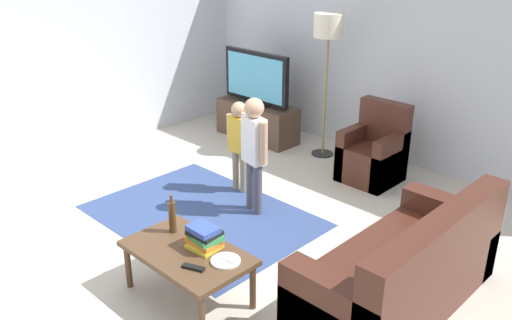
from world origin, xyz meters
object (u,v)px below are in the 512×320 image
at_px(child_near_tv, 239,139).
at_px(bottle, 172,216).
at_px(floor_lamp, 328,33).
at_px(armchair, 374,155).
at_px(plate, 226,261).
at_px(tv_stand, 257,121).
at_px(child_center, 254,145).
at_px(couch, 407,274).
at_px(book_stack, 204,237).
at_px(tv, 256,79).
at_px(tv_remote, 193,267).
at_px(coffee_table, 187,256).

relative_size(child_near_tv, bottle, 3.13).
relative_size(floor_lamp, bottle, 5.47).
xyz_separation_m(armchair, plate, (0.53, -2.80, 0.13)).
bearing_deg(floor_lamp, plate, -64.70).
height_order(tv_stand, child_center, child_center).
relative_size(couch, bottle, 5.53).
distance_m(child_near_tv, book_stack, 1.87).
bearing_deg(tv, tv_remote, -52.34).
distance_m(tv_stand, floor_lamp, 1.67).
xyz_separation_m(armchair, book_stack, (0.27, -2.77, 0.21)).
distance_m(coffee_table, plate, 0.34).
bearing_deg(child_center, bottle, -75.16).
height_order(bottle, tv_remote, bottle).
xyz_separation_m(armchair, child_center, (-0.43, -1.53, 0.42)).
xyz_separation_m(tv, child_center, (1.49, -1.55, -0.13)).
bearing_deg(child_near_tv, book_stack, -52.21).
xyz_separation_m(coffee_table, tv_remote, (0.22, -0.12, 0.06)).
xyz_separation_m(armchair, floor_lamp, (-0.88, 0.19, 1.25)).
bearing_deg(couch, armchair, 128.76).
bearing_deg(tv, coffee_table, -53.94).
xyz_separation_m(tv, coffee_table, (2.12, -2.92, -0.48)).
xyz_separation_m(couch, coffee_table, (-1.26, -1.06, 0.08)).
xyz_separation_m(tv_stand, child_near_tv, (1.03, -1.33, 0.37)).
xyz_separation_m(child_center, plate, (0.96, -1.27, -0.29)).
height_order(couch, armchair, armchair).
bearing_deg(child_center, tv_stand, 133.48).
bearing_deg(couch, tv, 151.32).
bearing_deg(couch, plate, -134.30).
bearing_deg(plate, couch, 45.70).
bearing_deg(child_center, book_stack, -60.89).
bearing_deg(coffee_table, floor_lamp, 109.48).
height_order(tv_stand, floor_lamp, floor_lamp).
bearing_deg(tv_stand, child_center, -46.52).
height_order(tv, bottle, tv).
height_order(child_near_tv, child_center, child_center).
height_order(tv, book_stack, tv).
distance_m(child_near_tv, child_center, 0.52).
xyz_separation_m(child_near_tv, child_center, (0.45, -0.23, 0.11)).
relative_size(tv, child_center, 0.92).
bearing_deg(floor_lamp, coffee_table, -70.52).
height_order(armchair, tv_remote, armchair).
height_order(coffee_table, tv_remote, tv_remote).
distance_m(book_stack, bottle, 0.36).
distance_m(couch, floor_lamp, 3.35).
bearing_deg(couch, tv_stand, 151.05).
bearing_deg(plate, floor_lamp, 115.30).
bearing_deg(plate, armchair, 100.74).
relative_size(child_center, book_stack, 4.32).
bearing_deg(armchair, floor_lamp, 167.77).
distance_m(coffee_table, bottle, 0.37).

